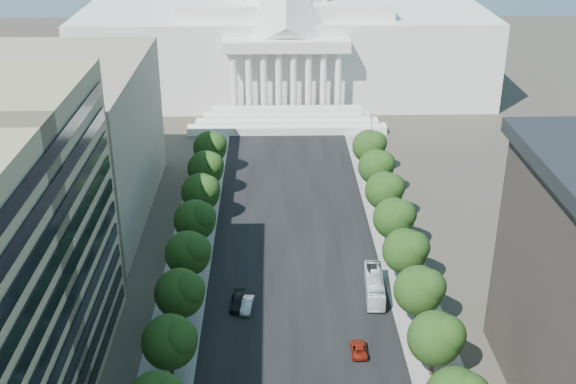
{
  "coord_description": "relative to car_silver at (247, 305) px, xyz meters",
  "views": [
    {
      "loc": [
        -3.82,
        -32.1,
        65.36
      ],
      "look_at": [
        -1.37,
        74.92,
        15.82
      ],
      "focal_mm": 45.0,
      "sensor_mm": 36.0,
      "label": 1
    }
  ],
  "objects": [
    {
      "name": "tree_l_i",
      "position": [
        -9.54,
        43.18,
        5.65
      ],
      "size": [
        7.79,
        7.6,
        9.97
      ],
      "color": "#33261C",
      "rests_on": "ground"
    },
    {
      "name": "tree_l_e",
      "position": [
        -9.54,
        -4.82,
        5.65
      ],
      "size": [
        7.79,
        7.6,
        9.97
      ],
      "color": "#33261C",
      "rests_on": "ground"
    },
    {
      "name": "tree_l_d",
      "position": [
        -9.54,
        -16.82,
        5.65
      ],
      "size": [
        7.79,
        7.6,
        9.97
      ],
      "color": "#33261C",
      "rests_on": "ground"
    },
    {
      "name": "capitol",
      "position": [
        8.12,
        120.27,
        19.21
      ],
      "size": [
        120.0,
        56.0,
        73.0
      ],
      "color": "white",
      "rests_on": "ground"
    },
    {
      "name": "tree_r_g",
      "position": [
        26.46,
        19.18,
        5.65
      ],
      "size": [
        7.79,
        7.6,
        9.97
      ],
      "color": "#33261C",
      "rests_on": "ground"
    },
    {
      "name": "tree_r_f",
      "position": [
        26.46,
        7.18,
        5.65
      ],
      "size": [
        7.79,
        7.6,
        9.97
      ],
      "color": "#33261C",
      "rests_on": "ground"
    },
    {
      "name": "car_dark_b",
      "position": [
        -1.51,
        0.83,
        0.01
      ],
      "size": [
        2.55,
        5.71,
        1.63
      ],
      "primitive_type": "imported",
      "rotation": [
        0.0,
        0.0,
        -0.05
      ],
      "color": "black",
      "rests_on": "ground"
    },
    {
      "name": "city_bus",
      "position": [
        20.83,
        3.97,
        0.88
      ],
      "size": [
        3.68,
        12.23,
        3.36
      ],
      "primitive_type": "imported",
      "rotation": [
        0.0,
        0.0,
        -0.07
      ],
      "color": "white",
      "rests_on": "ground"
    },
    {
      "name": "streetlight_f",
      "position": [
        28.03,
        70.37,
        5.02
      ],
      "size": [
        2.61,
        0.44,
        9.0
      ],
      "color": "gray",
      "rests_on": "ground"
    },
    {
      "name": "streetlight_d",
      "position": [
        28.03,
        20.37,
        5.02
      ],
      "size": [
        2.61,
        0.44,
        9.0
      ],
      "color": "gray",
      "rests_on": "ground"
    },
    {
      "name": "tree_r_e",
      "position": [
        26.46,
        -4.82,
        5.65
      ],
      "size": [
        7.79,
        7.6,
        9.97
      ],
      "color": "#33261C",
      "rests_on": "ground"
    },
    {
      "name": "sidewalk_right",
      "position": [
        27.12,
        25.37,
        -0.8
      ],
      "size": [
        8.0,
        260.0,
        0.02
      ],
      "primitive_type": "cube",
      "color": "gray",
      "rests_on": "ground"
    },
    {
      "name": "tree_r_i",
      "position": [
        26.46,
        43.18,
        5.65
      ],
      "size": [
        7.79,
        7.6,
        9.97
      ],
      "color": "#33261C",
      "rests_on": "ground"
    },
    {
      "name": "streetlight_e",
      "position": [
        28.03,
        45.37,
        5.02
      ],
      "size": [
        2.61,
        0.44,
        9.0
      ],
      "color": "gray",
      "rests_on": "ground"
    },
    {
      "name": "sidewalk_left",
      "position": [
        -10.88,
        25.37,
        -0.8
      ],
      "size": [
        8.0,
        260.0,
        0.02
      ],
      "primitive_type": "cube",
      "color": "gray",
      "rests_on": "ground"
    },
    {
      "name": "tree_l_j",
      "position": [
        -9.54,
        55.18,
        5.65
      ],
      "size": [
        7.79,
        7.6,
        9.97
      ],
      "color": "#33261C",
      "rests_on": "ground"
    },
    {
      "name": "tree_l_f",
      "position": [
        -9.54,
        7.18,
        5.65
      ],
      "size": [
        7.79,
        7.6,
        9.97
      ],
      "color": "#33261C",
      "rests_on": "ground"
    },
    {
      "name": "office_block_left_far",
      "position": [
        -39.88,
        35.37,
        14.2
      ],
      "size": [
        38.0,
        52.0,
        30.0
      ],
      "primitive_type": "cube",
      "color": "gray",
      "rests_on": "ground"
    },
    {
      "name": "streetlight_c",
      "position": [
        28.03,
        -4.63,
        5.02
      ],
      "size": [
        2.61,
        0.44,
        9.0
      ],
      "color": "gray",
      "rests_on": "ground"
    },
    {
      "name": "tree_r_j",
      "position": [
        26.46,
        55.18,
        5.65
      ],
      "size": [
        7.79,
        7.6,
        9.97
      ],
      "color": "#33261C",
      "rests_on": "ground"
    },
    {
      "name": "tree_l_h",
      "position": [
        -9.54,
        31.18,
        5.65
      ],
      "size": [
        7.79,
        7.6,
        9.97
      ],
      "color": "#33261C",
      "rests_on": "ground"
    },
    {
      "name": "road_asphalt",
      "position": [
        8.12,
        25.37,
        -0.8
      ],
      "size": [
        30.0,
        260.0,
        0.01
      ],
      "primitive_type": "cube",
      "color": "black",
      "rests_on": "ground"
    },
    {
      "name": "car_red",
      "position": [
        16.54,
        -11.58,
        -0.12
      ],
      "size": [
        2.34,
        4.94,
        1.36
      ],
      "primitive_type": "imported",
      "rotation": [
        0.0,
        0.0,
        3.13
      ],
      "color": "maroon",
      "rests_on": "ground"
    },
    {
      "name": "car_silver",
      "position": [
        0.0,
        0.0,
        0.0
      ],
      "size": [
        2.31,
        5.03,
        1.6
      ],
      "primitive_type": "imported",
      "rotation": [
        0.0,
        0.0,
        -0.13
      ],
      "color": "#A6A9AE",
      "rests_on": "ground"
    },
    {
      "name": "tree_l_g",
      "position": [
        -9.54,
        19.18,
        5.65
      ],
      "size": [
        7.79,
        7.6,
        9.97
      ],
      "color": "#33261C",
      "rests_on": "ground"
    },
    {
      "name": "tree_r_d",
      "position": [
        26.46,
        -16.82,
        5.65
      ],
      "size": [
        7.79,
        7.6,
        9.97
      ],
      "color": "#33261C",
      "rests_on": "ground"
    },
    {
      "name": "tree_r_h",
      "position": [
        26.46,
        31.18,
        5.65
      ],
      "size": [
        7.79,
        7.6,
        9.97
      ],
      "color": "#33261C",
      "rests_on": "ground"
    }
  ]
}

